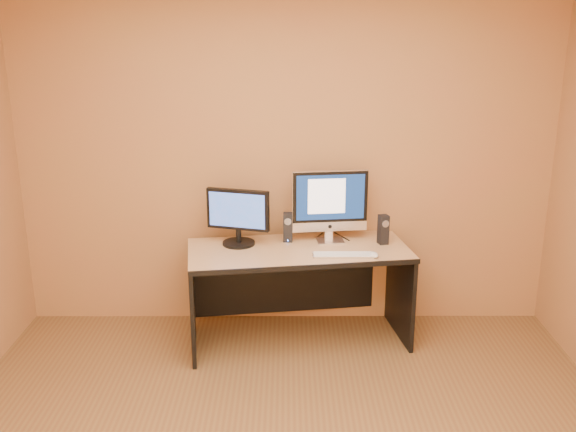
% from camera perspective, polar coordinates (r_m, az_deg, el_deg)
% --- Properties ---
extents(walls, '(4.00, 4.00, 2.60)m').
position_cam_1_polar(walls, '(2.85, -0.26, -2.76)').
color(walls, olive).
rests_on(walls, ground).
extents(desk, '(1.64, 0.90, 0.72)m').
position_cam_1_polar(desk, '(4.69, 0.94, -7.06)').
color(desk, tan).
rests_on(desk, ground).
extents(imac, '(0.58, 0.27, 0.54)m').
position_cam_1_polar(imac, '(4.64, 3.80, 0.89)').
color(imac, silver).
rests_on(imac, desk).
extents(second_monitor, '(0.51, 0.35, 0.41)m').
position_cam_1_polar(second_monitor, '(4.59, -4.45, -0.12)').
color(second_monitor, black).
rests_on(second_monitor, desk).
extents(speaker_left, '(0.07, 0.07, 0.21)m').
position_cam_1_polar(speaker_left, '(4.67, -0.00, -1.00)').
color(speaker_left, black).
rests_on(speaker_left, desk).
extents(speaker_right, '(0.08, 0.08, 0.21)m').
position_cam_1_polar(speaker_right, '(4.67, 8.46, -1.20)').
color(speaker_right, black).
rests_on(speaker_right, desk).
extents(keyboard, '(0.42, 0.11, 0.02)m').
position_cam_1_polar(keyboard, '(4.42, 4.90, -3.45)').
color(keyboard, silver).
rests_on(keyboard, desk).
extents(mouse, '(0.07, 0.11, 0.04)m').
position_cam_1_polar(mouse, '(4.43, 7.64, -3.42)').
color(mouse, silver).
rests_on(mouse, desk).
extents(cable_a, '(0.10, 0.19, 0.01)m').
position_cam_1_polar(cable_a, '(4.81, 4.79, -1.81)').
color(cable_a, black).
rests_on(cable_a, desk).
extents(cable_b, '(0.08, 0.16, 0.01)m').
position_cam_1_polar(cable_b, '(4.84, 2.87, -1.67)').
color(cable_b, black).
rests_on(cable_b, desk).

